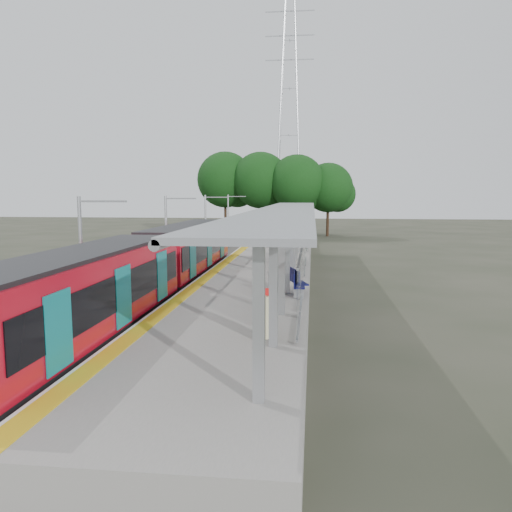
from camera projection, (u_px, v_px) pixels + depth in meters
The scene contains 16 objects.
ground at pixel (192, 403), 13.21m from camera, with size 200.00×200.00×0.00m, color #474438.
trackbed at pixel (198, 275), 33.41m from camera, with size 3.00×70.00×0.24m, color #59544C.
platform at pixel (264, 270), 32.86m from camera, with size 6.00×50.00×1.00m, color gray.
tactile_strip at pixel (226, 262), 33.08m from camera, with size 0.60×50.00×0.02m, color gold.
end_fence at pixel (285, 228), 57.33m from camera, with size 6.00×0.10×1.20m, color #9EA0A5.
train at pixel (151, 267), 23.76m from camera, with size 2.74×27.60×3.62m.
canopy at pixel (286, 217), 28.46m from camera, with size 3.27×38.00×3.66m.
pylon at pixel (289, 112), 82.93m from camera, with size 8.00×4.00×38.00m, color #9EA0A5, non-canonical shape.
tree_cluster at pixel (271, 183), 65.59m from camera, with size 20.63×11.86×11.12m.
catenary_masts at pixel (167, 234), 32.27m from camera, with size 2.08×48.16×5.40m.
bench_near at pixel (297, 283), 22.05m from camera, with size 0.55×1.62×1.10m.
bench_mid at pixel (297, 280), 22.83m from camera, with size 0.97×1.66×1.09m.
bench_far at pixel (307, 237), 45.46m from camera, with size 0.77×1.61×1.06m.
info_pillar_near at pixel (264, 316), 15.58m from camera, with size 0.36×0.36×1.59m.
info_pillar_far at pixel (291, 251), 32.14m from camera, with size 0.43×0.43×1.89m.
litter_bin at pixel (274, 283), 22.73m from camera, with size 0.47×0.47×0.96m, color #9EA0A5.
Camera 1 is at (3.11, -12.35, 5.51)m, focal length 35.00 mm.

